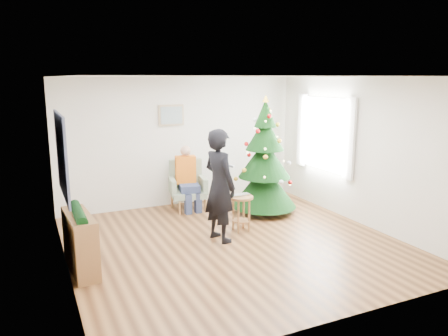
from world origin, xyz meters
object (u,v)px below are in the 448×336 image
christmas_tree (265,161)px  standing_man (220,186)px  armchair (188,192)px  console (80,243)px  stool (241,213)px

christmas_tree → standing_man: size_ratio=1.25×
standing_man → armchair: bearing=-17.4°
console → armchair: bearing=38.2°
stool → armchair: armchair is taller
armchair → console: (-2.30, -2.11, 0.05)m
console → standing_man: bearing=3.1°
stool → armchair: size_ratio=0.63×
stool → standing_man: 0.82m
standing_man → console: 2.26m
christmas_tree → stool: size_ratio=3.72×
armchair → standing_man: standing_man is taller
christmas_tree → console: (-3.59, -1.30, -0.62)m
stool → console: console is taller
christmas_tree → armchair: bearing=147.7°
armchair → console: bearing=-127.1°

